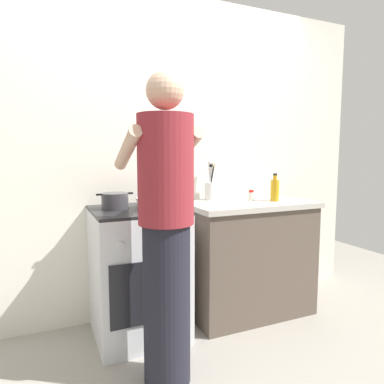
% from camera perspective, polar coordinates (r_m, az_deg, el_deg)
% --- Properties ---
extents(ground, '(6.00, 6.00, 0.00)m').
position_cam_1_polar(ground, '(2.67, 0.06, -22.17)').
color(ground, gray).
extents(back_wall, '(3.20, 0.10, 2.50)m').
position_cam_1_polar(back_wall, '(2.89, -0.31, 5.84)').
color(back_wall, silver).
rests_on(back_wall, ground).
extents(countertop, '(1.00, 0.60, 0.90)m').
position_cam_1_polar(countertop, '(2.86, 9.10, -10.44)').
color(countertop, brown).
rests_on(countertop, ground).
extents(stove_range, '(0.60, 0.62, 0.90)m').
position_cam_1_polar(stove_range, '(2.51, -8.86, -12.92)').
color(stove_range, silver).
rests_on(stove_range, ground).
extents(pot, '(0.25, 0.18, 0.11)m').
position_cam_1_polar(pot, '(2.40, -12.55, -1.46)').
color(pot, '#38383D').
rests_on(pot, stove_range).
extents(mixing_bowl, '(0.30, 0.30, 0.08)m').
position_cam_1_polar(mixing_bowl, '(2.41, -5.69, -1.64)').
color(mixing_bowl, '#B7B7BC').
rests_on(mixing_bowl, stove_range).
extents(utensil_crock, '(0.10, 0.10, 0.32)m').
position_cam_1_polar(utensil_crock, '(2.82, 3.09, 0.79)').
color(utensil_crock, silver).
rests_on(utensil_crock, countertop).
extents(spice_bottle, '(0.04, 0.04, 0.09)m').
position_cam_1_polar(spice_bottle, '(2.81, 9.70, -0.57)').
color(spice_bottle, silver).
rests_on(spice_bottle, countertop).
extents(oil_bottle, '(0.07, 0.07, 0.22)m').
position_cam_1_polar(oil_bottle, '(2.82, 13.45, 0.36)').
color(oil_bottle, gold).
rests_on(oil_bottle, countertop).
extents(person, '(0.41, 0.50, 1.70)m').
position_cam_1_polar(person, '(1.89, -4.31, -6.36)').
color(person, black).
rests_on(person, ground).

